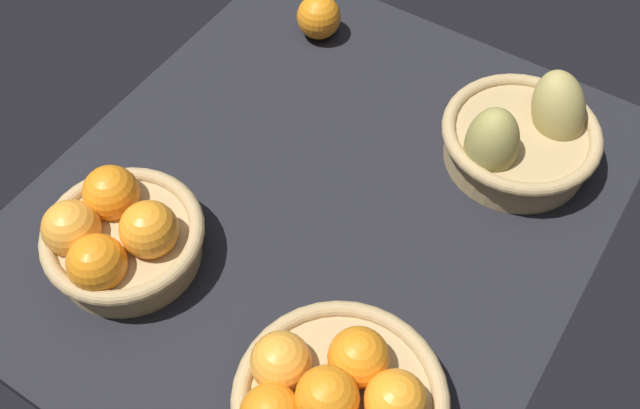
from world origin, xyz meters
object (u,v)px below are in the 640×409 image
(basket_far_right, at_px, (337,400))
(loose_orange_front_gap, at_px, (319,17))
(basket_far_left_pears, at_px, (521,138))
(basket_near_right, at_px, (119,236))

(basket_far_right, distance_m, loose_orange_front_gap, 0.65)
(basket_far_right, height_order, basket_far_left_pears, basket_far_left_pears)
(basket_far_right, bearing_deg, loose_orange_front_gap, -145.35)
(basket_far_right, xyz_separation_m, loose_orange_front_gap, (-0.53, -0.37, -0.00))
(basket_far_right, distance_m, basket_near_right, 0.35)
(basket_far_right, xyz_separation_m, basket_far_left_pears, (-0.46, 0.01, 0.01))
(basket_near_right, xyz_separation_m, loose_orange_front_gap, (-0.50, -0.02, -0.01))
(loose_orange_front_gap, bearing_deg, basket_far_left_pears, 79.37)
(basket_far_left_pears, distance_m, basket_near_right, 0.56)
(basket_near_right, distance_m, loose_orange_front_gap, 0.50)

